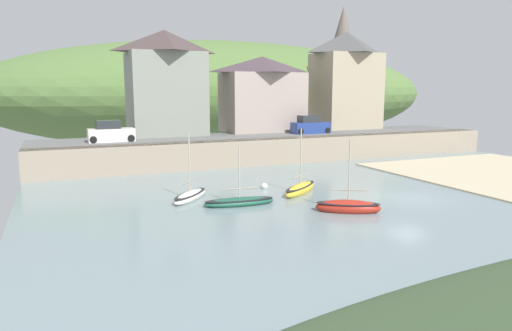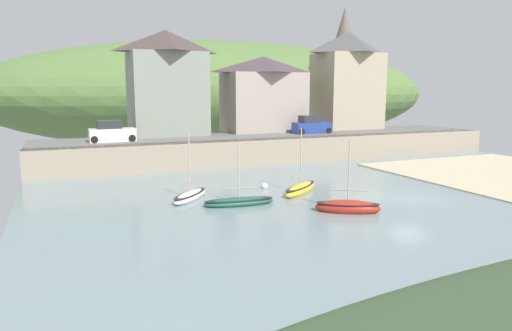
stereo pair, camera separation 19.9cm
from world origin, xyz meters
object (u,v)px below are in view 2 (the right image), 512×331
waterfront_building_centre (264,94)px  parked_car_by_wall (311,126)px  waterfront_building_left (167,82)px  motorboat_with_cabin (239,202)px  church_with_spire (344,65)px  parked_car_near_slipway (112,133)px  mooring_buoy (265,186)px  rowboat_small_beached (190,196)px  sailboat_blue_trim (348,207)px  waterfront_building_right (347,80)px  fishing_boat_green (301,189)px

waterfront_building_centre → parked_car_by_wall: size_ratio=2.21×
waterfront_building_left → motorboat_with_cabin: (-0.60, -22.45, -7.65)m
waterfront_building_left → church_with_spire: 24.74m
waterfront_building_centre → parked_car_near_slipway: (-17.26, -4.50, -3.46)m
parked_car_near_slipway → motorboat_with_cabin: bearing=-73.6°
mooring_buoy → church_with_spire: bearing=46.5°
motorboat_with_cabin → mooring_buoy: 5.22m
church_with_spire → rowboat_small_beached: size_ratio=3.35×
church_with_spire → parked_car_near_slipway: church_with_spire is taller
rowboat_small_beached → sailboat_blue_trim: size_ratio=1.02×
waterfront_building_left → mooring_buoy: waterfront_building_left is taller
parked_car_near_slipway → rowboat_small_beached: bearing=-79.2°
motorboat_with_cabin → church_with_spire: bearing=52.0°
waterfront_building_right → rowboat_small_beached: bearing=-141.9°
sailboat_blue_trim → mooring_buoy: 8.16m
sailboat_blue_trim → motorboat_with_cabin: bearing=173.4°
sailboat_blue_trim → fishing_boat_green: size_ratio=0.96×
church_with_spire → rowboat_small_beached: bearing=-138.9°
mooring_buoy → waterfront_building_right: bearing=43.8°
rowboat_small_beached → mooring_buoy: bearing=-37.1°
parked_car_by_wall → parked_car_near_slipway: bearing=-179.0°
waterfront_building_right → church_with_spire: church_with_spire is taller
sailboat_blue_trim → parked_car_by_wall: (10.03, 22.01, 2.91)m
rowboat_small_beached → parked_car_by_wall: (17.76, 15.30, 2.96)m
waterfront_building_centre → mooring_buoy: (-8.14, -18.56, -6.52)m
waterfront_building_centre → waterfront_building_right: (11.19, 0.00, 1.64)m
waterfront_building_right → parked_car_near_slipway: size_ratio=2.82×
waterfront_building_left → fishing_boat_green: (4.59, -20.90, -7.58)m
fishing_boat_green → waterfront_building_centre: bearing=34.3°
waterfront_building_centre → parked_car_by_wall: waterfront_building_centre is taller
waterfront_building_left → church_with_spire: bearing=9.3°
waterfront_building_right → rowboat_small_beached: (-25.24, -19.80, -8.07)m
church_with_spire → sailboat_blue_trim: church_with_spire is taller
motorboat_with_cabin → parked_car_near_slipway: (-5.64, 17.95, 2.99)m
waterfront_building_right → fishing_boat_green: bearing=-130.1°
mooring_buoy → rowboat_small_beached: bearing=-168.2°
mooring_buoy → motorboat_with_cabin: bearing=-131.8°
waterfront_building_right → parked_car_near_slipway: 29.25m
fishing_boat_green → mooring_buoy: fishing_boat_green is taller
parked_car_near_slipway → waterfront_building_centre: bearing=13.5°
waterfront_building_right → church_with_spire: 4.93m
motorboat_with_cabin → parked_car_by_wall: 23.80m
waterfront_building_centre → parked_car_near_slipway: 18.17m
motorboat_with_cabin → parked_car_near_slipway: 19.06m
motorboat_with_cabin → sailboat_blue_trim: (5.31, -4.06, 0.08)m
waterfront_building_right → mooring_buoy: 28.01m
parked_car_near_slipway → mooring_buoy: (9.12, -14.06, -3.05)m
church_with_spire → waterfront_building_centre: bearing=-163.2°
waterfront_building_centre → fishing_boat_green: (-6.44, -20.90, -6.38)m
church_with_spire → mooring_buoy: church_with_spire is taller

